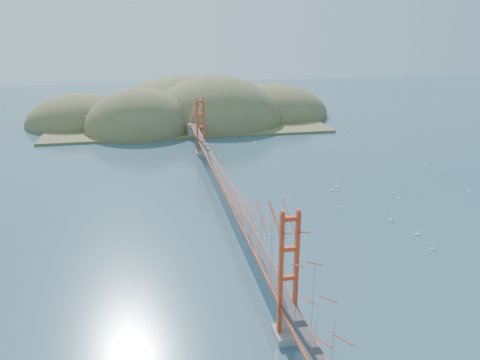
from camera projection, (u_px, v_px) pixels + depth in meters
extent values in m
plane|color=#2F4C5E|center=(226.00, 209.00, 67.70)|extent=(320.00, 320.00, 0.00)
cube|color=gray|center=(286.00, 334.00, 39.69)|extent=(2.00, 2.40, 0.70)
cube|color=gray|center=(201.00, 153.00, 95.48)|extent=(2.00, 2.40, 0.70)
cube|color=#A72B12|center=(226.00, 187.00, 66.65)|extent=(1.40, 92.00, 0.16)
cube|color=#A72B12|center=(226.00, 188.00, 66.72)|extent=(1.33, 92.00, 0.24)
cube|color=#38383A|center=(226.00, 186.00, 66.62)|extent=(1.19, 92.00, 0.03)
cube|color=gray|center=(193.00, 130.00, 109.95)|extent=(2.20, 2.60, 3.30)
cube|color=brown|center=(186.00, 121.00, 127.13)|extent=(70.00, 40.00, 0.60)
ellipsoid|color=brown|center=(141.00, 130.00, 117.52)|extent=(28.00, 28.00, 21.00)
ellipsoid|color=brown|center=(216.00, 123.00, 126.85)|extent=(36.00, 36.00, 25.00)
ellipsoid|color=brown|center=(273.00, 115.00, 137.67)|extent=(32.00, 32.00, 18.00)
ellipsoid|color=brown|center=(81.00, 124.00, 125.68)|extent=(28.00, 28.00, 16.00)
ellipsoid|color=brown|center=(189.00, 113.00, 140.60)|extent=(44.00, 44.00, 22.00)
cube|color=white|center=(249.00, 160.00, 91.48)|extent=(0.54, 0.30, 0.09)
cylinder|color=white|center=(249.00, 159.00, 91.40)|extent=(0.01, 0.01, 0.56)
cube|color=white|center=(425.00, 164.00, 88.93)|extent=(0.25, 0.56, 0.10)
cylinder|color=white|center=(426.00, 163.00, 88.84)|extent=(0.02, 0.02, 0.58)
cube|color=white|center=(376.00, 137.00, 110.16)|extent=(0.57, 0.34, 0.10)
cylinder|color=white|center=(376.00, 136.00, 110.07)|extent=(0.02, 0.02, 0.59)
cube|color=white|center=(255.00, 143.00, 104.95)|extent=(0.54, 0.32, 0.09)
cylinder|color=white|center=(255.00, 142.00, 104.86)|extent=(0.01, 0.01, 0.56)
cube|color=white|center=(332.00, 190.00, 74.94)|extent=(0.56, 0.60, 0.11)
cylinder|color=white|center=(332.00, 188.00, 74.83)|extent=(0.02, 0.02, 0.67)
cube|color=white|center=(310.00, 140.00, 107.90)|extent=(0.22, 0.49, 0.09)
cylinder|color=white|center=(310.00, 139.00, 107.82)|extent=(0.01, 0.01, 0.52)
cube|color=white|center=(348.00, 136.00, 111.53)|extent=(0.59, 0.28, 0.10)
cylinder|color=white|center=(348.00, 135.00, 111.43)|extent=(0.02, 0.02, 0.62)
cube|color=white|center=(339.00, 207.00, 68.09)|extent=(0.52, 0.50, 0.10)
cylinder|color=white|center=(340.00, 205.00, 67.99)|extent=(0.02, 0.02, 0.59)
cube|color=white|center=(399.00, 198.00, 71.53)|extent=(0.25, 0.55, 0.10)
cylinder|color=white|center=(399.00, 196.00, 71.44)|extent=(0.02, 0.02, 0.58)
cube|color=white|center=(333.00, 147.00, 101.56)|extent=(0.62, 0.45, 0.11)
cylinder|color=white|center=(333.00, 145.00, 101.46)|extent=(0.02, 0.02, 0.65)
cube|color=white|center=(469.00, 191.00, 74.54)|extent=(0.53, 0.32, 0.09)
cylinder|color=white|center=(470.00, 190.00, 74.45)|extent=(0.01, 0.01, 0.55)
cube|color=white|center=(418.00, 156.00, 94.14)|extent=(0.45, 0.48, 0.09)
cylinder|color=white|center=(418.00, 155.00, 94.05)|extent=(0.01, 0.01, 0.54)
cube|color=white|center=(417.00, 234.00, 59.21)|extent=(0.66, 0.32, 0.11)
cylinder|color=white|center=(417.00, 232.00, 59.10)|extent=(0.02, 0.02, 0.68)
cube|color=white|center=(337.00, 187.00, 76.60)|extent=(0.54, 0.54, 0.10)
cylinder|color=white|center=(337.00, 185.00, 76.50)|extent=(0.02, 0.02, 0.63)
cube|color=white|center=(391.00, 220.00, 63.60)|extent=(0.47, 0.66, 0.11)
cylinder|color=white|center=(391.00, 218.00, 63.49)|extent=(0.02, 0.02, 0.69)
cube|color=white|center=(444.00, 171.00, 84.82)|extent=(0.31, 0.59, 0.10)
cylinder|color=white|center=(444.00, 169.00, 84.72)|extent=(0.02, 0.02, 0.62)
cube|color=white|center=(432.00, 249.00, 55.35)|extent=(0.33, 0.52, 0.09)
cylinder|color=white|center=(432.00, 247.00, 55.27)|extent=(0.01, 0.01, 0.54)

